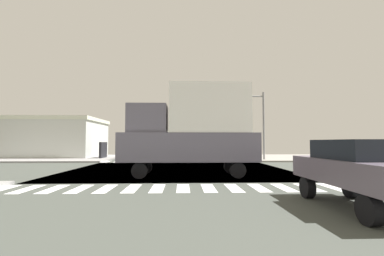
# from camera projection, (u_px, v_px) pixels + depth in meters

# --- Properties ---
(ground) EXTENTS (90.00, 90.00, 0.05)m
(ground) POSITION_uv_depth(u_px,v_px,m) (179.00, 170.00, 17.89)
(ground) COLOR #3F433D
(sidewalk_corner_ne) EXTENTS (12.00, 12.00, 0.14)m
(sidewalk_corner_ne) POSITION_uv_depth(u_px,v_px,m) (296.00, 157.00, 30.34)
(sidewalk_corner_ne) COLOR gray
(sidewalk_corner_ne) RESTS_ON ground
(sidewalk_corner_nw) EXTENTS (12.00, 12.00, 0.14)m
(sidewalk_corner_nw) POSITION_uv_depth(u_px,v_px,m) (61.00, 158.00, 29.40)
(sidewalk_corner_nw) COLOR gray
(sidewalk_corner_nw) RESTS_ON ground
(crosswalk_near) EXTENTS (13.50, 2.00, 0.01)m
(crosswalk_near) POSITION_uv_depth(u_px,v_px,m) (170.00, 188.00, 10.60)
(crosswalk_near) COLOR white
(crosswalk_near) RESTS_ON ground
(crosswalk_far) EXTENTS (13.50, 2.00, 0.01)m
(crosswalk_far) POSITION_uv_depth(u_px,v_px,m) (177.00, 161.00, 25.17)
(crosswalk_far) COLOR white
(crosswalk_far) RESTS_ON ground
(traffic_signal_mast) EXTENTS (6.13, 0.55, 6.63)m
(traffic_signal_mast) POSITION_uv_depth(u_px,v_px,m) (240.00, 110.00, 26.09)
(traffic_signal_mast) COLOR gray
(traffic_signal_mast) RESTS_ON ground
(street_lamp) EXTENTS (1.78, 0.32, 8.14)m
(street_lamp) POSITION_uv_depth(u_px,v_px,m) (247.00, 117.00, 32.52)
(street_lamp) COLOR gray
(street_lamp) RESTS_ON ground
(bank_building) EXTENTS (17.29, 8.75, 4.55)m
(bank_building) POSITION_uv_depth(u_px,v_px,m) (32.00, 138.00, 31.76)
(bank_building) COLOR silver
(bank_building) RESTS_ON ground
(sedan_farside_2) EXTENTS (1.80, 4.30, 1.88)m
(sedan_farside_2) POSITION_uv_depth(u_px,v_px,m) (143.00, 147.00, 35.65)
(sedan_farside_2) COLOR black
(sedan_farside_2) RESTS_ON ground
(sedan_queued_3) EXTENTS (1.80, 4.30, 1.88)m
(sedan_queued_3) POSITION_uv_depth(u_px,v_px,m) (357.00, 168.00, 7.40)
(sedan_queued_3) COLOR black
(sedan_queued_3) RESTS_ON ground
(box_truck_middle_2) EXTENTS (7.20, 2.40, 4.85)m
(box_truck_middle_2) POSITION_uv_depth(u_px,v_px,m) (193.00, 128.00, 14.56)
(box_truck_middle_2) COLOR black
(box_truck_middle_2) RESTS_ON ground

